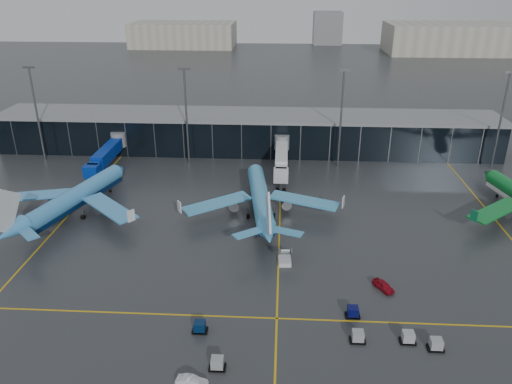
# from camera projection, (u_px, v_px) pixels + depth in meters

# --- Properties ---
(ground) EXTENTS (600.00, 600.00, 0.00)m
(ground) POSITION_uv_depth(u_px,v_px,m) (222.00, 263.00, 88.67)
(ground) COLOR #282B2D
(ground) RESTS_ON ground
(terminal_pier) EXTENTS (142.00, 17.00, 10.70)m
(terminal_pier) POSITION_uv_depth(u_px,v_px,m) (247.00, 132.00, 143.11)
(terminal_pier) COLOR black
(terminal_pier) RESTS_ON ground
(jet_bridges) EXTENTS (94.00, 27.50, 7.20)m
(jet_bridges) POSITION_uv_depth(u_px,v_px,m) (106.00, 154.00, 127.92)
(jet_bridges) COLOR #595B60
(jet_bridges) RESTS_ON ground
(flood_masts) EXTENTS (203.00, 0.50, 25.50)m
(flood_masts) POSITION_uv_depth(u_px,v_px,m) (263.00, 114.00, 128.50)
(flood_masts) COLOR #595B60
(flood_masts) RESTS_ON ground
(distant_hangars) EXTENTS (260.00, 71.00, 22.00)m
(distant_hangars) POSITION_uv_depth(u_px,v_px,m) (346.00, 36.00, 329.20)
(distant_hangars) COLOR #B2AD99
(distant_hangars) RESTS_ON ground
(taxi_lines) EXTENTS (220.00, 120.00, 0.02)m
(taxi_lines) POSITION_uv_depth(u_px,v_px,m) (279.00, 236.00, 97.83)
(taxi_lines) COLOR gold
(taxi_lines) RESTS_ON ground
(airliner_arkefly) EXTENTS (45.10, 48.44, 12.35)m
(airliner_arkefly) POSITION_uv_depth(u_px,v_px,m) (74.00, 187.00, 104.53)
(airliner_arkefly) COLOR #4092D2
(airliner_arkefly) RESTS_ON ground
(airliner_klm_near) EXTENTS (39.54, 43.71, 12.16)m
(airliner_klm_near) POSITION_uv_depth(u_px,v_px,m) (260.00, 187.00, 104.49)
(airliner_klm_near) COLOR #3D97CB
(airliner_klm_near) RESTS_ON ground
(baggage_carts) EXTENTS (35.00, 13.32, 1.70)m
(baggage_carts) POSITION_uv_depth(u_px,v_px,m) (329.00, 337.00, 69.59)
(baggage_carts) COLOR black
(baggage_carts) RESTS_ON ground
(mobile_airstair) EXTENTS (2.35, 3.30, 3.45)m
(mobile_airstair) POSITION_uv_depth(u_px,v_px,m) (285.00, 259.00, 88.40)
(mobile_airstair) COLOR silver
(mobile_airstair) RESTS_ON ground
(service_van_red) EXTENTS (3.62, 4.38, 1.41)m
(service_van_red) POSITION_uv_depth(u_px,v_px,m) (383.00, 286.00, 81.03)
(service_van_red) COLOR maroon
(service_van_red) RESTS_ON ground
(service_van_white) EXTENTS (4.16, 1.99, 1.32)m
(service_van_white) POSITION_uv_depth(u_px,v_px,m) (192.00, 382.00, 62.06)
(service_van_white) COLOR silver
(service_van_white) RESTS_ON ground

